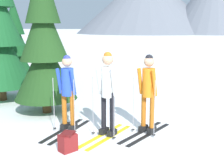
{
  "coord_description": "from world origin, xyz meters",
  "views": [
    {
      "loc": [
        1.43,
        -6.03,
        2.39
      ],
      "look_at": [
        -0.2,
        0.5,
        1.05
      ],
      "focal_mm": 47.08,
      "sensor_mm": 36.0,
      "label": 1
    }
  ],
  "objects_px": {
    "skier_in_white": "(108,90)",
    "pine_tree_mid": "(15,46)",
    "pine_tree_far": "(44,44)",
    "skier_in_blue": "(68,90)",
    "skier_in_orange": "(148,90)",
    "backpack_on_snow_front": "(68,142)"
  },
  "relations": [
    {
      "from": "skier_in_white",
      "to": "pine_tree_mid",
      "type": "xyz_separation_m",
      "value": [
        -4.97,
        4.46,
        0.55
      ]
    },
    {
      "from": "skier_in_white",
      "to": "backpack_on_snow_front",
      "type": "bearing_deg",
      "value": -118.46
    },
    {
      "from": "pine_tree_far",
      "to": "backpack_on_snow_front",
      "type": "distance_m",
      "value": 3.27
    },
    {
      "from": "skier_in_white",
      "to": "pine_tree_far",
      "type": "height_order",
      "value": "pine_tree_far"
    },
    {
      "from": "skier_in_orange",
      "to": "pine_tree_mid",
      "type": "bearing_deg",
      "value": 144.91
    },
    {
      "from": "skier_in_orange",
      "to": "backpack_on_snow_front",
      "type": "height_order",
      "value": "skier_in_orange"
    },
    {
      "from": "pine_tree_far",
      "to": "backpack_on_snow_front",
      "type": "height_order",
      "value": "pine_tree_far"
    },
    {
      "from": "pine_tree_mid",
      "to": "pine_tree_far",
      "type": "distance_m",
      "value": 4.26
    },
    {
      "from": "skier_in_white",
      "to": "backpack_on_snow_front",
      "type": "xyz_separation_m",
      "value": [
        -0.53,
        -0.99,
        -0.85
      ]
    },
    {
      "from": "backpack_on_snow_front",
      "to": "skier_in_white",
      "type": "bearing_deg",
      "value": 61.54
    },
    {
      "from": "skier_in_blue",
      "to": "pine_tree_mid",
      "type": "xyz_separation_m",
      "value": [
        -4.0,
        4.35,
        0.63
      ]
    },
    {
      "from": "skier_in_blue",
      "to": "skier_in_orange",
      "type": "distance_m",
      "value": 1.82
    },
    {
      "from": "skier_in_blue",
      "to": "pine_tree_far",
      "type": "xyz_separation_m",
      "value": [
        -1.14,
        1.2,
        0.93
      ]
    },
    {
      "from": "pine_tree_mid",
      "to": "skier_in_orange",
      "type": "bearing_deg",
      "value": -35.09
    },
    {
      "from": "pine_tree_mid",
      "to": "backpack_on_snow_front",
      "type": "distance_m",
      "value": 7.16
    },
    {
      "from": "skier_in_white",
      "to": "skier_in_blue",
      "type": "bearing_deg",
      "value": 173.47
    },
    {
      "from": "pine_tree_far",
      "to": "skier_in_orange",
      "type": "bearing_deg",
      "value": -17.43
    },
    {
      "from": "skier_in_blue",
      "to": "skier_in_white",
      "type": "height_order",
      "value": "skier_in_white"
    },
    {
      "from": "skier_in_white",
      "to": "backpack_on_snow_front",
      "type": "distance_m",
      "value": 1.41
    },
    {
      "from": "skier_in_white",
      "to": "skier_in_orange",
      "type": "distance_m",
      "value": 0.91
    },
    {
      "from": "pine_tree_far",
      "to": "skier_in_white",
      "type": "bearing_deg",
      "value": -31.75
    },
    {
      "from": "skier_in_white",
      "to": "pine_tree_mid",
      "type": "height_order",
      "value": "pine_tree_mid"
    }
  ]
}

